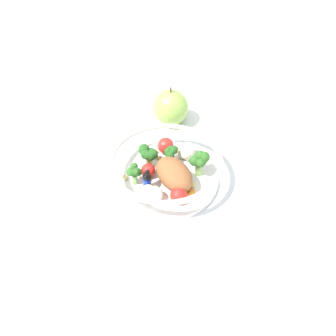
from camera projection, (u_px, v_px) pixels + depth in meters
The scene contains 4 objects.
ground_plane at pixel (163, 175), 0.71m from camera, with size 2.40×2.40×0.00m, color white.
food_container at pixel (169, 169), 0.68m from camera, with size 0.21×0.21×0.06m.
loose_apple at pixel (171, 107), 0.80m from camera, with size 0.08×0.08×0.09m.
folded_napkin at pixel (219, 292), 0.54m from camera, with size 0.12×0.10×0.01m, color white.
Camera 1 is at (0.17, 0.46, 0.52)m, focal length 39.62 mm.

